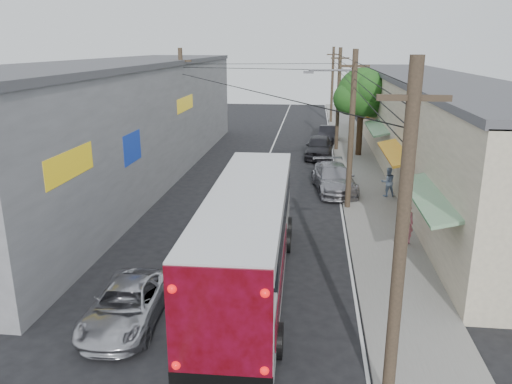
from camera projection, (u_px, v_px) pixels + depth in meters
The scene contains 13 objects.
ground at pixel (188, 347), 14.05m from camera, with size 120.00×120.00×0.00m, color black.
sidewalk at pixel (361, 175), 32.37m from camera, with size 3.00×80.00×0.12m, color slate.
building_right at pixel (430, 124), 32.91m from camera, with size 7.09×40.00×6.25m.
building_left at pixel (123, 120), 31.09m from camera, with size 7.20×36.00×7.25m.
utility_poles at pixel (311, 111), 31.90m from camera, with size 11.80×45.28×8.00m.
street_tree at pixel (363, 94), 36.75m from camera, with size 4.40×4.00×6.60m.
coach_bus at pixel (249, 236), 17.31m from camera, with size 2.98×12.20×3.50m.
jeepney at pixel (127, 305), 15.09m from camera, with size 2.03×4.41×1.23m, color #BCBBC3.
parked_suv at pixel (334, 178), 28.80m from camera, with size 2.15×5.29×1.54m, color gray.
parked_car_mid at pixel (319, 147), 37.48m from camera, with size 1.93×4.79×1.63m, color #25252A.
parked_car_far at pixel (328, 134), 43.52m from camera, with size 1.45×4.16×1.37m, color black.
pedestrian_near at pixel (406, 224), 20.84m from camera, with size 0.64×0.42×1.74m, color #C5687E.
pedestrian_far at pixel (388, 182), 27.42m from camera, with size 0.79×0.62×1.63m, color #8EA8CF.
Camera 1 is at (3.30, -11.93, 8.17)m, focal length 35.00 mm.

